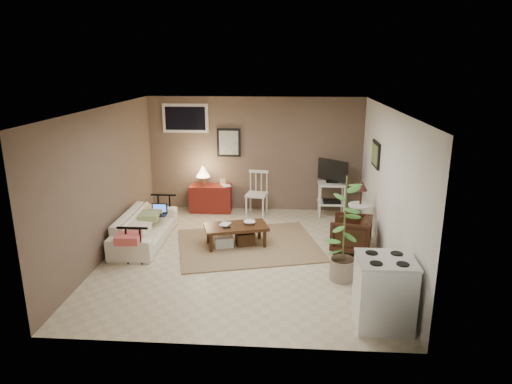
# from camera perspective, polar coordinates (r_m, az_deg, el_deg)

# --- Properties ---
(floor) EXTENTS (5.00, 5.00, 0.00)m
(floor) POSITION_cam_1_polar(r_m,az_deg,el_deg) (7.61, -1.48, -7.90)
(floor) COLOR #C1B293
(floor) RESTS_ON ground
(art_back) EXTENTS (0.50, 0.03, 0.60)m
(art_back) POSITION_cam_1_polar(r_m,az_deg,el_deg) (9.62, -3.42, 6.18)
(art_back) COLOR black
(art_right) EXTENTS (0.03, 0.60, 0.45)m
(art_right) POSITION_cam_1_polar(r_m,az_deg,el_deg) (8.27, 14.74, 4.58)
(art_right) COLOR black
(window) EXTENTS (0.96, 0.03, 0.60)m
(window) POSITION_cam_1_polar(r_m,az_deg,el_deg) (9.71, -8.81, 9.09)
(window) COLOR silver
(rug) EXTENTS (2.76, 2.43, 0.02)m
(rug) POSITION_cam_1_polar(r_m,az_deg,el_deg) (7.99, -0.96, -6.63)
(rug) COLOR olive
(rug) RESTS_ON floor
(coffee_table) EXTENTS (1.17, 0.83, 0.40)m
(coffee_table) POSITION_cam_1_polar(r_m,az_deg,el_deg) (7.89, -2.56, -5.27)
(coffee_table) COLOR #3D2410
(coffee_table) RESTS_ON floor
(sofa) EXTENTS (0.54, 1.86, 0.73)m
(sofa) POSITION_cam_1_polar(r_m,az_deg,el_deg) (8.24, -13.78, -3.76)
(sofa) COLOR #F2E1D1
(sofa) RESTS_ON floor
(sofa_pillows) EXTENTS (0.36, 1.77, 0.13)m
(sofa_pillows) POSITION_cam_1_polar(r_m,az_deg,el_deg) (8.01, -13.97, -3.72)
(sofa_pillows) COLOR beige
(sofa_pillows) RESTS_ON sofa
(sofa_end_rails) EXTENTS (0.50, 1.86, 0.63)m
(sofa_end_rails) POSITION_cam_1_polar(r_m,az_deg,el_deg) (8.22, -13.05, -4.12)
(sofa_end_rails) COLOR black
(sofa_end_rails) RESTS_ON floor
(laptop) EXTENTS (0.29, 0.21, 0.19)m
(laptop) POSITION_cam_1_polar(r_m,az_deg,el_deg) (8.44, -12.03, -2.39)
(laptop) COLOR black
(laptop) RESTS_ON sofa
(red_console) EXTENTS (0.87, 0.39, 1.00)m
(red_console) POSITION_cam_1_polar(r_m,az_deg,el_deg) (9.71, -5.76, -0.47)
(red_console) COLOR maroon
(red_console) RESTS_ON floor
(spindle_chair) EXTENTS (0.47, 0.47, 0.91)m
(spindle_chair) POSITION_cam_1_polar(r_m,az_deg,el_deg) (9.46, 0.10, -0.32)
(spindle_chair) COLOR silver
(spindle_chair) RESTS_ON floor
(tv_stand) EXTENTS (0.57, 0.50, 1.18)m
(tv_stand) POSITION_cam_1_polar(r_m,az_deg,el_deg) (9.44, 9.47, 0.66)
(tv_stand) COLOR silver
(tv_stand) RESTS_ON floor
(side_table) EXTENTS (0.42, 0.42, 1.11)m
(side_table) POSITION_cam_1_polar(r_m,az_deg,el_deg) (8.20, 12.92, -1.39)
(side_table) COLOR silver
(side_table) RESTS_ON floor
(armchair) EXTENTS (0.72, 0.75, 0.65)m
(armchair) POSITION_cam_1_polar(r_m,az_deg,el_deg) (7.84, 11.77, -4.93)
(armchair) COLOR black
(armchair) RESTS_ON floor
(potted_plant) EXTENTS (0.40, 0.40, 1.59)m
(potted_plant) POSITION_cam_1_polar(r_m,az_deg,el_deg) (6.61, 10.99, -4.08)
(potted_plant) COLOR gray
(potted_plant) RESTS_ON floor
(stove) EXTENTS (0.67, 0.62, 0.88)m
(stove) POSITION_cam_1_polar(r_m,az_deg,el_deg) (5.77, 15.70, -11.93)
(stove) COLOR white
(stove) RESTS_ON floor
(bowl) EXTENTS (0.20, 0.07, 0.20)m
(bowl) POSITION_cam_1_polar(r_m,az_deg,el_deg) (7.87, -0.83, -3.32)
(bowl) COLOR #3D2410
(bowl) RESTS_ON coffee_table
(book_table) EXTENTS (0.16, 0.06, 0.22)m
(book_table) POSITION_cam_1_polar(r_m,az_deg,el_deg) (7.87, -4.46, -3.28)
(book_table) COLOR #3D2410
(book_table) RESTS_ON coffee_table
(book_console) EXTENTS (0.15, 0.07, 0.21)m
(book_console) POSITION_cam_1_polar(r_m,az_deg,el_deg) (9.50, -4.17, 1.31)
(book_console) COLOR #3D2410
(book_console) RESTS_ON red_console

